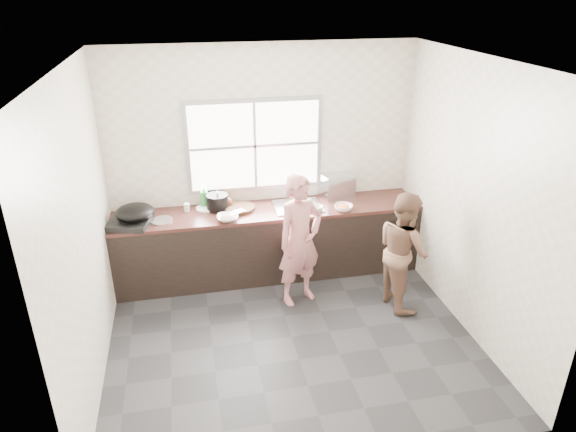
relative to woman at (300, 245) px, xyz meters
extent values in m
cube|color=#28282A|center=(-0.23, -0.65, -0.70)|extent=(3.60, 3.20, 0.01)
cube|color=silver|center=(-0.23, -0.65, 2.01)|extent=(3.60, 3.20, 0.01)
cube|color=beige|center=(-0.23, 0.95, 0.65)|extent=(3.60, 0.01, 2.70)
cube|color=beige|center=(-2.04, -0.65, 0.65)|extent=(0.01, 3.20, 2.70)
cube|color=beige|center=(1.57, -0.65, 0.65)|extent=(0.01, 3.20, 2.70)
cube|color=beige|center=(-0.23, -2.26, 0.65)|extent=(3.60, 0.01, 2.70)
cube|color=black|center=(-0.23, 0.64, -0.29)|extent=(3.60, 0.62, 0.82)
cube|color=#3B1D18|center=(-0.23, 0.64, 0.14)|extent=(3.60, 0.64, 0.04)
cube|color=silver|center=(0.12, 0.64, 0.17)|extent=(0.55, 0.45, 0.02)
cylinder|color=silver|center=(0.12, 0.84, 0.31)|extent=(0.02, 0.02, 0.30)
cube|color=#9EA0A5|center=(-0.33, 0.94, 0.85)|extent=(1.60, 0.05, 1.10)
cube|color=white|center=(-0.33, 0.91, 0.85)|extent=(1.50, 0.01, 1.00)
imported|color=#C77778|center=(0.00, 0.00, 0.00)|extent=(0.60, 0.50, 1.39)
imported|color=brown|center=(1.07, -0.29, -0.03)|extent=(0.57, 0.70, 1.32)
cylinder|color=#322213|center=(-0.56, 0.70, 0.18)|extent=(0.38, 0.38, 0.04)
cube|color=silver|center=(-0.61, 0.54, 0.21)|extent=(0.20, 0.17, 0.01)
imported|color=silver|center=(-0.73, 0.43, 0.19)|extent=(0.24, 0.24, 0.06)
imported|color=white|center=(0.62, 0.43, 0.19)|extent=(0.21, 0.21, 0.05)
imported|color=silver|center=(0.31, 0.50, 0.20)|extent=(0.24, 0.24, 0.06)
cylinder|color=black|center=(-0.81, 0.75, 0.26)|extent=(0.29, 0.29, 0.18)
cylinder|color=silver|center=(-0.94, 0.79, 0.17)|extent=(0.25, 0.25, 0.02)
imported|color=#2D8B38|center=(-0.95, 0.87, 0.30)|extent=(0.11, 0.11, 0.26)
imported|color=#432410|center=(-0.81, 0.74, 0.27)|extent=(0.10, 0.10, 0.21)
imported|color=#4C1E13|center=(-0.70, 0.80, 0.24)|extent=(0.13, 0.13, 0.16)
cylinder|color=silver|center=(-1.17, 0.77, 0.21)|extent=(0.09, 0.09, 0.09)
cube|color=black|center=(-1.79, 0.53, 0.20)|extent=(0.51, 0.51, 0.06)
ellipsoid|color=black|center=(-1.72, 0.55, 0.30)|extent=(0.49, 0.49, 0.16)
cube|color=silver|center=(0.66, 0.87, 0.31)|extent=(0.45, 0.36, 0.29)
cylinder|color=silver|center=(-1.44, 0.58, 0.17)|extent=(0.25, 0.25, 0.01)
cylinder|color=silver|center=(-1.45, 0.56, 0.17)|extent=(0.30, 0.30, 0.01)
camera|label=1|loc=(-1.13, -4.78, 2.60)|focal=32.00mm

